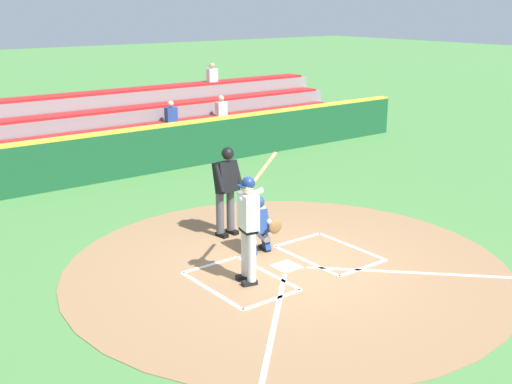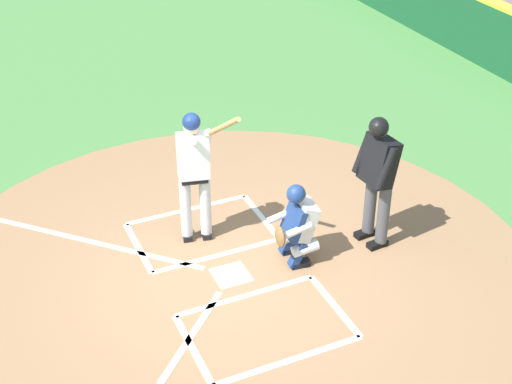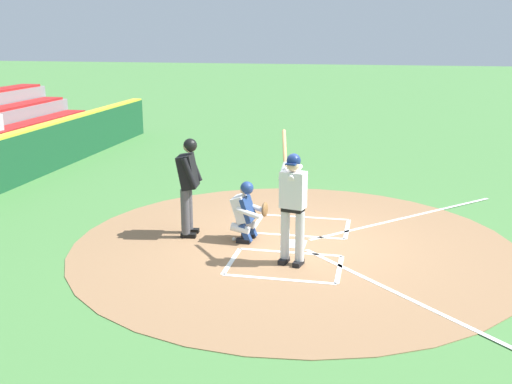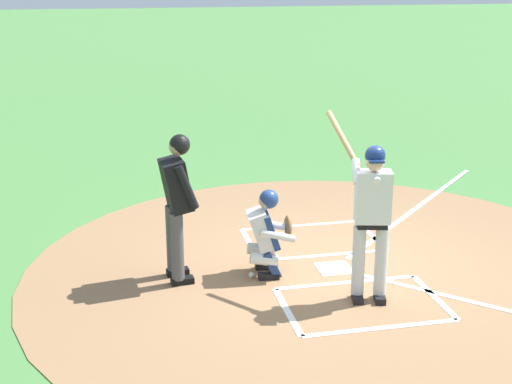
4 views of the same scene
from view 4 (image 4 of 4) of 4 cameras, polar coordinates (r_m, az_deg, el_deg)
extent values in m
plane|color=#4C8442|center=(9.48, 6.20, -6.09)|extent=(120.00, 120.00, 0.00)
cylinder|color=#99704C|center=(9.48, 6.20, -6.05)|extent=(8.00, 8.00, 0.01)
cube|color=white|center=(9.48, 6.20, -6.00)|extent=(0.44, 0.44, 0.01)
cube|color=white|center=(10.20, -0.46, -4.15)|extent=(1.20, 0.08, 0.01)
cube|color=white|center=(10.68, 9.06, -3.36)|extent=(1.20, 0.08, 0.01)
cube|color=white|center=(9.87, 5.39, -4.99)|extent=(0.08, 1.80, 0.01)
cube|color=white|center=(10.94, 3.53, -2.65)|extent=(0.08, 1.80, 0.01)
cube|color=white|center=(8.33, 2.49, -9.37)|extent=(1.20, 0.08, 0.01)
cube|color=white|center=(8.91, 13.88, -8.02)|extent=(1.20, 0.08, 0.01)
cube|color=white|center=(9.09, 7.08, -7.10)|extent=(0.08, 1.80, 0.01)
cube|color=white|center=(8.08, 9.87, -10.52)|extent=(0.08, 1.80, 0.01)
cube|color=white|center=(12.04, 12.64, -1.15)|extent=(3.73, 3.73, 0.01)
cylinder|color=silver|center=(8.53, 9.83, -5.38)|extent=(0.15, 0.15, 0.84)
cube|color=black|center=(8.68, 9.71, -8.25)|extent=(0.28, 0.18, 0.09)
cylinder|color=silver|center=(8.49, 8.09, -5.39)|extent=(0.15, 0.15, 0.84)
cube|color=black|center=(8.64, 7.99, -8.27)|extent=(0.28, 0.18, 0.09)
cube|color=black|center=(8.34, 9.11, -2.40)|extent=(0.29, 0.38, 0.10)
cube|color=white|center=(8.24, 9.21, -0.38)|extent=(0.33, 0.44, 0.60)
sphere|color=beige|center=(8.11, 9.37, 2.34)|extent=(0.21, 0.21, 0.21)
sphere|color=navy|center=(8.11, 9.38, 2.85)|extent=(0.23, 0.23, 0.23)
cube|color=navy|center=(8.01, 9.47, 2.41)|extent=(0.15, 0.19, 0.02)
cylinder|color=white|center=(8.21, 9.37, 1.59)|extent=(0.44, 0.19, 0.21)
cylinder|color=white|center=(8.18, 7.91, 1.60)|extent=(0.28, 0.15, 0.29)
cylinder|color=#AD7F4C|center=(8.44, 6.84, 4.25)|extent=(0.72, 0.21, 0.53)
cylinder|color=#AD7F4C|center=(8.21, 7.99, 2.10)|extent=(0.09, 0.09, 0.08)
cube|color=black|center=(9.41, 0.73, -5.87)|extent=(0.14, 0.27, 0.09)
cube|color=navy|center=(9.36, 0.98, -4.98)|extent=(0.14, 0.25, 0.37)
cylinder|color=silver|center=(9.31, 0.37, -4.56)|extent=(0.18, 0.37, 0.21)
cube|color=black|center=(9.12, 1.00, -6.66)|extent=(0.14, 0.27, 0.09)
cube|color=navy|center=(9.06, 1.26, -5.75)|extent=(0.14, 0.25, 0.37)
cylinder|color=silver|center=(9.02, 0.63, -5.32)|extent=(0.18, 0.37, 0.21)
cube|color=silver|center=(9.04, 0.44, -2.94)|extent=(0.43, 0.39, 0.52)
cube|color=navy|center=(9.05, 1.13, -2.91)|extent=(0.44, 0.25, 0.46)
sphere|color=tan|center=(8.93, 0.89, -0.70)|extent=(0.21, 0.21, 0.21)
sphere|color=navy|center=(8.92, 1.02, -0.57)|extent=(0.24, 0.24, 0.24)
cylinder|color=silver|center=(9.26, 1.33, -2.58)|extent=(0.13, 0.45, 0.20)
cylinder|color=silver|center=(8.88, 1.70, -3.46)|extent=(0.13, 0.45, 0.20)
ellipsoid|color=brown|center=(9.30, 2.55, -2.70)|extent=(0.29, 0.12, 0.28)
cylinder|color=#4C4C51|center=(9.10, -6.59, -3.66)|extent=(0.16, 0.16, 0.86)
cube|color=black|center=(9.29, -6.19, -6.31)|extent=(0.16, 0.29, 0.09)
cylinder|color=#4C4C51|center=(8.84, -6.23, -4.29)|extent=(0.16, 0.16, 0.86)
cube|color=black|center=(9.04, -5.82, -7.00)|extent=(0.16, 0.29, 0.09)
cube|color=black|center=(8.74, -6.32, 0.58)|extent=(0.47, 0.41, 0.66)
sphere|color=tan|center=(8.62, -6.16, 3.59)|extent=(0.22, 0.22, 0.22)
sphere|color=black|center=(8.62, -6.04, 3.73)|extent=(0.25, 0.25, 0.25)
cylinder|color=black|center=(8.97, -6.14, 1.23)|extent=(0.13, 0.29, 0.56)
cylinder|color=black|center=(8.52, -5.48, 0.37)|extent=(0.13, 0.29, 0.56)
sphere|color=white|center=(9.17, -0.37, -6.57)|extent=(0.07, 0.07, 0.07)
camera|label=1|loc=(11.09, 73.64, 9.52)|focal=45.16mm
camera|label=2|loc=(16.27, 8.91, 24.64)|focal=52.30mm
camera|label=3|loc=(4.70, 103.11, -4.23)|focal=42.43mm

